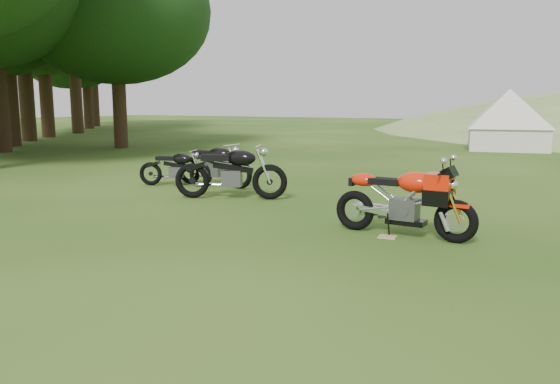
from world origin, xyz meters
The scene contains 8 objects.
ground centered at (0.00, 0.00, 0.00)m, with size 120.00×120.00×0.00m, color #1A3E0D.
treeline centered at (-20.00, 15.00, 0.00)m, with size 28.00×32.00×14.00m, color black, non-canonical shape.
sport_motorcycle centered at (0.94, 1.73, 0.58)m, with size 1.94×0.49×1.17m, color red, non-canonical shape.
plywood_board centered at (0.79, 1.54, 0.01)m, with size 0.24×0.20×0.02m, color tan.
vintage_moto_b centered at (-2.89, 3.02, 0.56)m, with size 2.14×0.50×1.13m, color black, non-canonical shape.
vintage_moto_c centered at (-4.93, 3.79, 0.43)m, with size 1.65×0.38×0.87m, color black, non-canonical shape.
vintage_moto_d centered at (-4.14, 4.16, 0.52)m, with size 1.97×0.46×1.03m, color black, non-canonical shape.
tent_left centered at (0.21, 18.01, 1.25)m, with size 2.89×2.89×2.50m, color beige, non-canonical shape.
Camera 1 is at (3.15, -5.64, 1.85)m, focal length 35.00 mm.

